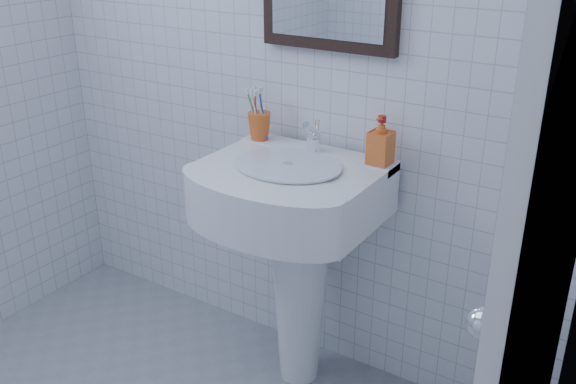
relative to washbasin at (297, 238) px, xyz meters
The scene contains 9 objects.
wall_back 0.70m from the washbasin, 133.21° to the left, with size 2.20×0.02×2.50m, color silver.
wall_right 1.48m from the washbasin, 47.64° to the right, with size 0.02×2.40×2.50m, color silver.
washbasin is the anchor object (origin of this frame).
faucet 0.36m from the washbasin, 90.00° to the left, with size 0.05×0.11×0.12m.
toothbrush_cup 0.43m from the washbasin, 153.60° to the left, with size 0.08×0.08×0.10m, color #D95A1F, non-canonical shape.
soap_dispenser 0.46m from the washbasin, 26.98° to the left, with size 0.07×0.08×0.16m, color red.
bathroom_door 1.06m from the washbasin, 26.42° to the right, with size 0.04×0.80×2.00m, color white.
towel_ring 1.01m from the washbasin, 18.69° to the right, with size 0.18×0.18×0.01m, color white.
hand_towel 0.93m from the washbasin, 19.10° to the right, with size 0.03×0.16×0.38m, color silver.
Camera 1 is at (1.26, -0.73, 1.66)m, focal length 40.00 mm.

